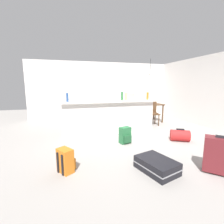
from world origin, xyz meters
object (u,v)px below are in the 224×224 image
(suitcase_upright_maroon, at_px, (218,155))
(duffel_bag_red, at_px, (180,135))
(bottle_amber, at_px, (148,96))
(dining_table, at_px, (148,106))
(dining_chair_near_partition, at_px, (152,111))
(bottle_white, at_px, (96,97))
(bottle_green, at_px, (122,96))
(pendant_lamp, at_px, (150,72))
(grocery_bag, at_px, (130,96))
(backpack_orange, at_px, (66,161))
(suitcase_flat_black, at_px, (156,165))
(bottle_blue, at_px, (67,97))
(backpack_green, at_px, (125,136))

(suitcase_upright_maroon, distance_m, duffel_bag_red, 1.59)
(bottle_amber, bearing_deg, dining_table, 61.23)
(dining_chair_near_partition, bearing_deg, bottle_amber, -130.57)
(dining_chair_near_partition, height_order, suitcase_upright_maroon, dining_chair_near_partition)
(bottle_white, bearing_deg, bottle_green, -8.53)
(bottle_white, distance_m, pendant_lamp, 2.76)
(duffel_bag_red, bearing_deg, grocery_bag, 131.00)
(bottle_white, distance_m, backpack_orange, 2.40)
(pendant_lamp, height_order, duffel_bag_red, pendant_lamp)
(dining_table, bearing_deg, bottle_green, -141.22)
(pendant_lamp, height_order, suitcase_upright_maroon, pendant_lamp)
(bottle_green, xyz_separation_m, dining_table, (1.53, 1.23, -0.51))
(dining_chair_near_partition, distance_m, suitcase_upright_maroon, 3.39)
(dining_table, distance_m, suitcase_upright_maroon, 3.92)
(bottle_green, distance_m, bottle_amber, 0.87)
(bottle_amber, height_order, grocery_bag, bottle_amber)
(pendant_lamp, relative_size, backpack_orange, 1.47)
(suitcase_flat_black, bearing_deg, backpack_orange, 165.62)
(bottle_white, xyz_separation_m, bottle_green, (0.77, -0.12, 0.03))
(grocery_bag, bearing_deg, bottle_blue, -178.33)
(dining_table, bearing_deg, bottle_amber, -118.77)
(bottle_amber, distance_m, pendant_lamp, 1.66)
(dining_chair_near_partition, distance_m, backpack_orange, 4.08)
(bottle_amber, xyz_separation_m, dining_chair_near_partition, (0.58, 0.68, -0.63))
(dining_table, xyz_separation_m, dining_chair_near_partition, (-0.08, -0.52, -0.13))
(bottle_green, xyz_separation_m, bottle_amber, (0.87, 0.03, -0.01))
(bottle_amber, bearing_deg, pendant_lamp, 59.55)
(bottle_white, xyz_separation_m, backpack_green, (0.57, -0.98, -0.93))
(bottle_amber, height_order, backpack_orange, bottle_amber)
(bottle_white, bearing_deg, backpack_orange, -113.92)
(bottle_white, xyz_separation_m, dining_table, (2.30, 1.11, -0.49))
(bottle_white, distance_m, backpack_green, 1.47)
(suitcase_flat_black, distance_m, duffel_bag_red, 1.85)
(bottle_white, height_order, pendant_lamp, pendant_lamp)
(bottle_amber, xyz_separation_m, dining_table, (0.66, 1.20, -0.50))
(bottle_blue, xyz_separation_m, bottle_amber, (2.47, 0.02, -0.01))
(bottle_blue, height_order, grocery_bag, bottle_blue)
(bottle_amber, xyz_separation_m, suitcase_upright_maroon, (-0.03, -2.65, -0.82))
(bottle_amber, bearing_deg, duffel_bag_red, -69.97)
(bottle_amber, height_order, pendant_lamp, pendant_lamp)
(bottle_amber, distance_m, suitcase_upright_maroon, 2.77)
(backpack_orange, height_order, duffel_bag_red, backpack_orange)
(bottle_white, distance_m, grocery_bag, 1.04)
(bottle_blue, height_order, duffel_bag_red, bottle_blue)
(suitcase_flat_black, xyz_separation_m, suitcase_upright_maroon, (0.97, -0.33, 0.22))
(bottle_blue, bearing_deg, duffel_bag_red, -21.00)
(backpack_orange, bearing_deg, bottle_white, 66.08)
(pendant_lamp, bearing_deg, backpack_green, -130.19)
(bottle_white, relative_size, suitcase_upright_maroon, 0.31)
(pendant_lamp, distance_m, backpack_green, 3.30)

